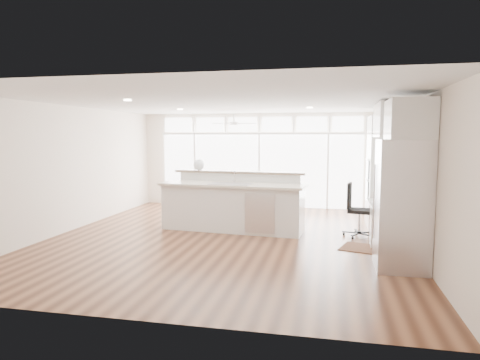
# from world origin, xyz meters

# --- Properties ---
(floor) EXTENTS (7.00, 8.00, 0.02)m
(floor) POSITION_xyz_m (0.00, 0.00, -0.01)
(floor) COLOR #472515
(floor) RESTS_ON ground
(ceiling) EXTENTS (7.00, 8.00, 0.02)m
(ceiling) POSITION_xyz_m (0.00, 0.00, 2.70)
(ceiling) COLOR silver
(ceiling) RESTS_ON wall_back
(wall_back) EXTENTS (7.00, 0.04, 2.70)m
(wall_back) POSITION_xyz_m (0.00, 4.00, 1.35)
(wall_back) COLOR white
(wall_back) RESTS_ON floor
(wall_front) EXTENTS (7.00, 0.04, 2.70)m
(wall_front) POSITION_xyz_m (0.00, -4.00, 1.35)
(wall_front) COLOR white
(wall_front) RESTS_ON floor
(wall_left) EXTENTS (0.04, 8.00, 2.70)m
(wall_left) POSITION_xyz_m (-3.50, 0.00, 1.35)
(wall_left) COLOR white
(wall_left) RESTS_ON floor
(wall_right) EXTENTS (0.04, 8.00, 2.70)m
(wall_right) POSITION_xyz_m (3.50, 0.00, 1.35)
(wall_right) COLOR white
(wall_right) RESTS_ON floor
(glass_wall) EXTENTS (5.80, 0.06, 2.08)m
(glass_wall) POSITION_xyz_m (0.00, 3.94, 1.05)
(glass_wall) COLOR silver
(glass_wall) RESTS_ON wall_back
(transom_row) EXTENTS (5.90, 0.06, 0.40)m
(transom_row) POSITION_xyz_m (0.00, 3.94, 2.38)
(transom_row) COLOR silver
(transom_row) RESTS_ON wall_back
(desk_window) EXTENTS (0.04, 0.85, 0.85)m
(desk_window) POSITION_xyz_m (3.46, 0.30, 1.55)
(desk_window) COLOR white
(desk_window) RESTS_ON wall_right
(ceiling_fan) EXTENTS (1.16, 1.16, 0.32)m
(ceiling_fan) POSITION_xyz_m (-0.50, 2.80, 2.48)
(ceiling_fan) COLOR white
(ceiling_fan) RESTS_ON ceiling
(recessed_lights) EXTENTS (3.40, 3.00, 0.02)m
(recessed_lights) POSITION_xyz_m (0.00, 0.20, 2.68)
(recessed_lights) COLOR silver
(recessed_lights) RESTS_ON ceiling
(oven_cabinet) EXTENTS (0.64, 1.20, 2.50)m
(oven_cabinet) POSITION_xyz_m (3.17, 1.80, 1.25)
(oven_cabinet) COLOR white
(oven_cabinet) RESTS_ON floor
(desk_nook) EXTENTS (0.72, 1.30, 0.76)m
(desk_nook) POSITION_xyz_m (3.13, 0.30, 0.38)
(desk_nook) COLOR white
(desk_nook) RESTS_ON floor
(upper_cabinets) EXTENTS (0.64, 1.30, 0.64)m
(upper_cabinets) POSITION_xyz_m (3.17, 0.30, 2.35)
(upper_cabinets) COLOR white
(upper_cabinets) RESTS_ON wall_right
(refrigerator) EXTENTS (0.76, 0.90, 2.00)m
(refrigerator) POSITION_xyz_m (3.11, -1.35, 1.00)
(refrigerator) COLOR silver
(refrigerator) RESTS_ON floor
(fridge_cabinet) EXTENTS (0.64, 0.90, 0.60)m
(fridge_cabinet) POSITION_xyz_m (3.17, -1.35, 2.30)
(fridge_cabinet) COLOR white
(fridge_cabinet) RESTS_ON wall_right
(framed_photos) EXTENTS (0.06, 0.22, 0.80)m
(framed_photos) POSITION_xyz_m (3.46, 0.92, 1.40)
(framed_photos) COLOR black
(framed_photos) RESTS_ON wall_right
(kitchen_island) EXTENTS (3.27, 1.48, 1.26)m
(kitchen_island) POSITION_xyz_m (-0.05, 0.71, 0.63)
(kitchen_island) COLOR white
(kitchen_island) RESTS_ON floor
(rug) EXTENTS (1.12, 0.94, 0.01)m
(rug) POSITION_xyz_m (2.73, -0.31, 0.01)
(rug) COLOR #381C11
(rug) RESTS_ON floor
(office_chair) EXTENTS (0.64, 0.61, 1.09)m
(office_chair) POSITION_xyz_m (2.61, 0.67, 0.54)
(office_chair) COLOR black
(office_chair) RESTS_ON floor
(fishbowl) EXTENTS (0.32, 0.32, 0.26)m
(fishbowl) POSITION_xyz_m (-0.96, 1.20, 1.39)
(fishbowl) COLOR white
(fishbowl) RESTS_ON kitchen_island
(monitor) EXTENTS (0.09, 0.50, 0.41)m
(monitor) POSITION_xyz_m (3.05, 0.30, 0.97)
(monitor) COLOR black
(monitor) RESTS_ON desk_nook
(keyboard) EXTENTS (0.12, 0.32, 0.02)m
(keyboard) POSITION_xyz_m (2.88, 0.30, 0.77)
(keyboard) COLOR silver
(keyboard) RESTS_ON desk_nook
(potted_plant) EXTENTS (0.35, 0.37, 0.26)m
(potted_plant) POSITION_xyz_m (3.17, 1.80, 2.63)
(potted_plant) COLOR #346129
(potted_plant) RESTS_ON oven_cabinet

